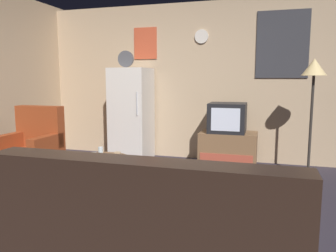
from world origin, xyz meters
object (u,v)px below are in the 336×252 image
at_px(crt_tv, 227,118).
at_px(armchair, 32,153).
at_px(standing_lamp, 314,76).
at_px(fridge, 131,114).
at_px(coffee_table, 99,180).
at_px(couch, 153,250).
at_px(wine_glass, 101,154).
at_px(remote_control, 88,161).
at_px(mug_ceramic_white, 93,157).
at_px(mug_ceramic_tan, 117,156).
at_px(tv_stand, 228,150).

bearing_deg(crt_tv, armchair, -151.07).
bearing_deg(armchair, standing_lamp, 17.11).
height_order(fridge, coffee_table, fridge).
height_order(standing_lamp, couch, standing_lamp).
bearing_deg(couch, standing_lamp, 68.39).
distance_m(wine_glass, armchair, 1.47).
relative_size(remote_control, armchair, 0.16).
height_order(mug_ceramic_white, remote_control, mug_ceramic_white).
bearing_deg(remote_control, mug_ceramic_white, 93.42).
relative_size(wine_glass, mug_ceramic_white, 1.67).
relative_size(mug_ceramic_white, mug_ceramic_tan, 1.00).
height_order(fridge, couch, fridge).
bearing_deg(wine_glass, tv_stand, 59.79).
relative_size(crt_tv, wine_glass, 3.60).
distance_m(tv_stand, standing_lamp, 1.58).
relative_size(fridge, armchair, 1.84).
relative_size(crt_tv, mug_ceramic_tan, 6.00).
height_order(fridge, wine_glass, fridge).
bearing_deg(mug_ceramic_tan, tv_stand, 62.70).
bearing_deg(fridge, coffee_table, -77.97).
xyz_separation_m(fridge, tv_stand, (1.60, -0.06, -0.49)).
height_order(wine_glass, remote_control, wine_glass).
distance_m(tv_stand, armchair, 2.80).
bearing_deg(coffee_table, couch, -51.26).
xyz_separation_m(crt_tv, mug_ceramic_white, (-1.17, -1.95, -0.24)).
bearing_deg(tv_stand, crt_tv, -177.53).
relative_size(crt_tv, mug_ceramic_white, 6.00).
relative_size(standing_lamp, mug_ceramic_white, 17.67).
bearing_deg(tv_stand, mug_ceramic_white, -121.51).
relative_size(armchair, couch, 0.56).
height_order(tv_stand, mug_ceramic_tan, mug_ceramic_tan).
bearing_deg(wine_glass, remote_control, -135.71).
bearing_deg(armchair, couch, -38.55).
xyz_separation_m(remote_control, armchair, (-1.24, 0.67, -0.14)).
relative_size(fridge, couch, 1.04).
distance_m(wine_glass, mug_ceramic_tan, 0.18).
bearing_deg(tv_stand, couch, -91.36).
bearing_deg(tv_stand, standing_lamp, -12.64).
distance_m(fridge, coffee_table, 2.02).
distance_m(standing_lamp, wine_glass, 2.90).
height_order(fridge, standing_lamp, fridge).
height_order(wine_glass, armchair, armchair).
bearing_deg(coffee_table, remote_control, -98.82).
bearing_deg(standing_lamp, coffee_table, -145.01).
height_order(standing_lamp, mug_ceramic_tan, standing_lamp).
bearing_deg(mug_ceramic_white, crt_tv, 58.95).
relative_size(tv_stand, coffee_table, 1.17).
relative_size(fridge, coffee_table, 2.46).
height_order(crt_tv, wine_glass, crt_tv).
height_order(crt_tv, mug_ceramic_tan, crt_tv).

